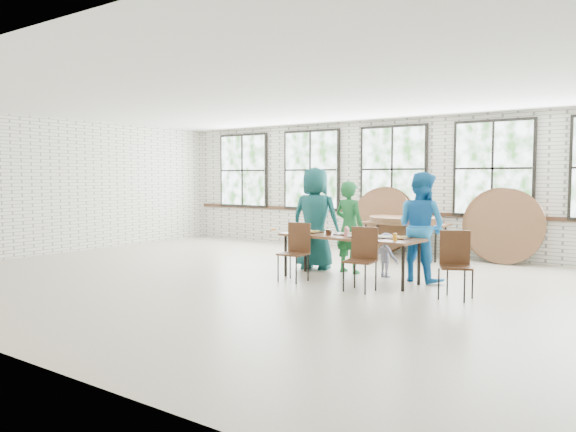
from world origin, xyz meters
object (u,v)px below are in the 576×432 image
(dining_table, at_px, (350,239))
(chair_near_left, at_px, (296,247))
(storage_table, at_px, (405,225))
(chair_near_right, at_px, (362,253))

(dining_table, bearing_deg, chair_near_left, -141.52)
(storage_table, bearing_deg, chair_near_left, -100.84)
(chair_near_right, distance_m, storage_table, 3.69)
(chair_near_left, distance_m, chair_near_right, 1.26)
(dining_table, xyz_separation_m, chair_near_left, (-0.72, -0.51, -0.13))
(chair_near_right, xyz_separation_m, storage_table, (-0.90, 3.57, 0.13))
(dining_table, bearing_deg, chair_near_right, -43.37)
(dining_table, distance_m, chair_near_left, 0.89)
(chair_near_left, xyz_separation_m, storage_table, (0.36, 3.50, 0.13))
(chair_near_right, relative_size, storage_table, 0.51)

